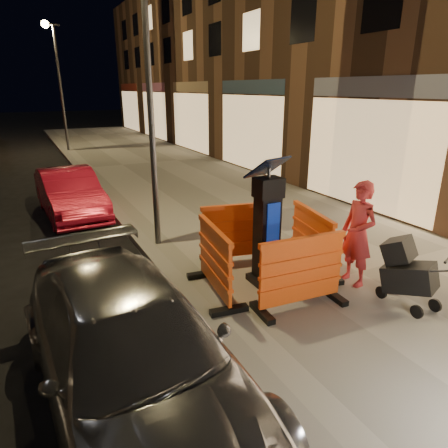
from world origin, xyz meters
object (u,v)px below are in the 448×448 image
parking_kiosk (267,225)px  car_silver (136,401)px  barrier_kerbside (215,261)px  barrier_front (301,273)px  barrier_bldgside (311,241)px  car_red (73,216)px  stroller (410,274)px  barrier_back (238,233)px  man (358,234)px

parking_kiosk → car_silver: parking_kiosk is taller
car_silver → barrier_kerbside: bearing=38.8°
parking_kiosk → barrier_front: parking_kiosk is taller
barrier_bldgside → parking_kiosk: bearing=101.1°
barrier_bldgside → barrier_kerbside: bearing=101.1°
parking_kiosk → car_red: (-2.39, 5.87, -1.15)m
barrier_kerbside → stroller: (2.45, -1.63, -0.06)m
barrier_front → car_silver: size_ratio=0.32×
barrier_back → barrier_bldgside: same height
barrier_front → stroller: bearing=-20.2°
barrier_back → man: bearing=-40.2°
barrier_back → car_silver: 3.74m
barrier_back → car_silver: (-2.68, -2.50, -0.71)m
parking_kiosk → car_red: bearing=121.3°
car_red → parking_kiosk: bearing=-71.3°
stroller → barrier_kerbside: bearing=125.3°
barrier_back → car_red: size_ratio=0.38×
barrier_back → car_red: bearing=128.0°
parking_kiosk → barrier_bldgside: parking_kiosk is taller
car_red → man: bearing=-64.3°
barrier_bldgside → stroller: bearing=-150.4°
man → parking_kiosk: bearing=-120.4°
barrier_back → barrier_bldgside: 1.34m
barrier_front → barrier_back: same height
parking_kiosk → man: size_ratio=1.14×
barrier_back → car_red: barrier_back is taller
barrier_back → barrier_kerbside: size_ratio=1.00×
parking_kiosk → man: (1.30, -0.73, -0.13)m
car_red → barrier_back: bearing=-67.6°
barrier_kerbside → car_red: size_ratio=0.38×
barrier_back → man: size_ratio=0.82×
barrier_kerbside → man: bearing=-100.8°
barrier_front → barrier_bldgside: same height
barrier_front → barrier_bldgside: 1.34m
barrier_front → barrier_back: bearing=94.1°
barrier_back → barrier_bldgside: size_ratio=1.00×
barrier_back → car_silver: barrier_back is taller
barrier_front → car_red: (-2.39, 6.82, -0.71)m
barrier_bldgside → car_silver: 4.01m
barrier_front → car_silver: barrier_front is taller
barrier_kerbside → car_silver: (-1.73, -1.55, -0.71)m
car_silver → stroller: 4.23m
car_silver → stroller: bearing=-4.1°
barrier_front → barrier_kerbside: size_ratio=1.00×
car_red → car_silver: bearing=-95.7°
barrier_kerbside → man: 2.38m
barrier_kerbside → barrier_bldgside: same height
man → stroller: 1.00m
parking_kiosk → barrier_bldgside: (0.95, -0.00, -0.44)m
car_red → barrier_bldgside: bearing=-63.8°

